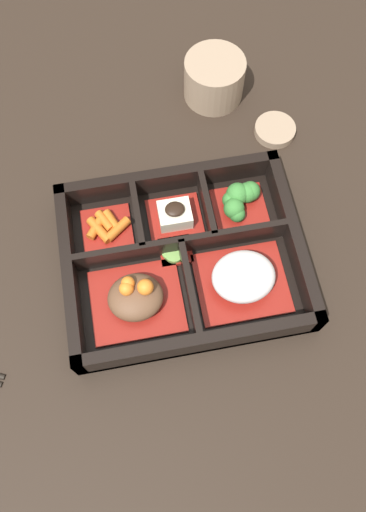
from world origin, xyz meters
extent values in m
plane|color=black|center=(0.00, 0.00, 0.00)|extent=(3.00, 3.00, 0.00)
cube|color=black|center=(0.00, 0.00, 0.01)|extent=(0.30, 0.24, 0.01)
cube|color=black|center=(0.00, -0.11, 0.02)|extent=(0.30, 0.01, 0.05)
cube|color=black|center=(0.00, 0.11, 0.02)|extent=(0.30, 0.01, 0.05)
cube|color=black|center=(-0.14, 0.00, 0.02)|extent=(0.01, 0.24, 0.05)
cube|color=black|center=(0.14, 0.00, 0.02)|extent=(0.01, 0.24, 0.05)
cube|color=black|center=(0.00, -0.01, 0.02)|extent=(0.27, 0.01, 0.05)
cube|color=black|center=(-0.04, -0.06, 0.02)|extent=(0.01, 0.09, 0.05)
cube|color=black|center=(0.05, -0.06, 0.02)|extent=(0.01, 0.09, 0.05)
cube|color=black|center=(0.00, 0.05, 0.02)|extent=(0.01, 0.12, 0.05)
cube|color=maroon|center=(-0.07, 0.04, 0.01)|extent=(0.11, 0.10, 0.01)
ellipsoid|color=silver|center=(-0.07, 0.04, 0.04)|extent=(0.08, 0.07, 0.04)
cube|color=maroon|center=(0.07, 0.04, 0.01)|extent=(0.11, 0.10, 0.01)
ellipsoid|color=brown|center=(0.07, 0.04, 0.03)|extent=(0.07, 0.06, 0.03)
sphere|color=orange|center=(0.05, 0.04, 0.05)|extent=(0.02, 0.02, 0.02)
sphere|color=orange|center=(0.07, 0.04, 0.05)|extent=(0.02, 0.02, 0.02)
sphere|color=orange|center=(0.07, 0.03, 0.05)|extent=(0.02, 0.02, 0.02)
cube|color=maroon|center=(-0.09, -0.06, 0.01)|extent=(0.07, 0.07, 0.01)
sphere|color=#387A33|center=(-0.08, -0.07, 0.03)|extent=(0.02, 0.02, 0.02)
sphere|color=#387A33|center=(-0.08, -0.05, 0.03)|extent=(0.02, 0.02, 0.02)
sphere|color=#387A33|center=(-0.10, -0.07, 0.03)|extent=(0.03, 0.03, 0.03)
sphere|color=#387A33|center=(-0.09, -0.07, 0.03)|extent=(0.03, 0.03, 0.03)
sphere|color=#387A33|center=(-0.10, -0.07, 0.03)|extent=(0.03, 0.03, 0.03)
sphere|color=#387A33|center=(-0.08, -0.05, 0.03)|extent=(0.03, 0.03, 0.03)
cube|color=maroon|center=(0.00, -0.06, 0.01)|extent=(0.07, 0.07, 0.01)
cube|color=beige|center=(0.00, -0.06, 0.03)|extent=(0.04, 0.04, 0.02)
ellipsoid|color=black|center=(0.00, -0.06, 0.04)|extent=(0.03, 0.02, 0.01)
cube|color=maroon|center=(0.09, -0.06, 0.01)|extent=(0.07, 0.07, 0.01)
cylinder|color=#D1661E|center=(0.10, -0.06, 0.02)|extent=(0.03, 0.03, 0.01)
cylinder|color=#D1661E|center=(0.10, -0.06, 0.02)|extent=(0.03, 0.04, 0.01)
cylinder|color=#D1661E|center=(0.08, -0.05, 0.02)|extent=(0.04, 0.03, 0.01)
cylinder|color=#D1661E|center=(0.08, -0.07, 0.02)|extent=(0.02, 0.03, 0.01)
cylinder|color=#D1661E|center=(0.09, -0.07, 0.02)|extent=(0.02, 0.03, 0.01)
cube|color=maroon|center=(0.01, -0.01, 0.01)|extent=(0.04, 0.04, 0.01)
cylinder|color=#75A84C|center=(0.01, -0.01, 0.02)|extent=(0.03, 0.03, 0.01)
cylinder|color=#75A84C|center=(0.01, -0.01, 0.02)|extent=(0.03, 0.03, 0.01)
cylinder|color=gray|center=(-0.10, -0.27, 0.03)|extent=(0.09, 0.09, 0.06)
cylinder|color=#597A38|center=(-0.10, -0.27, 0.06)|extent=(0.07, 0.07, 0.01)
cylinder|color=gray|center=(-0.17, -0.18, 0.01)|extent=(0.06, 0.06, 0.01)
cylinder|color=black|center=(-0.17, -0.18, 0.01)|extent=(0.04, 0.04, 0.00)
camera|label=1|loc=(0.04, 0.24, 0.60)|focal=35.00mm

